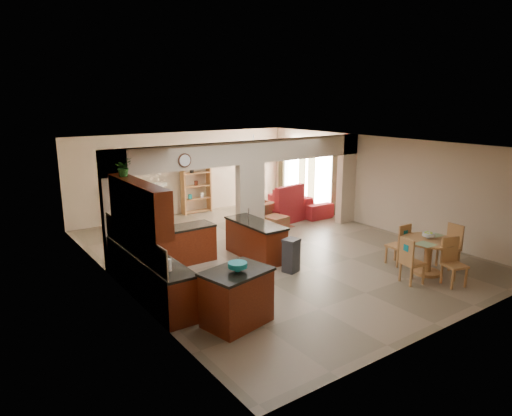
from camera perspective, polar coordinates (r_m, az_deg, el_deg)
floor at (r=11.99m, az=2.01°, el=-5.43°), size 10.00×10.00×0.00m
ceiling at (r=11.39m, az=2.12°, el=8.02°), size 10.00×10.00×0.00m
wall_back at (r=15.81m, az=-8.97°, el=4.31°), size 8.00×0.00×8.00m
wall_front at (r=8.33m, az=23.37°, el=-5.05°), size 8.00×0.00×8.00m
wall_left at (r=9.79m, az=-16.96°, el=-1.83°), size 0.00×10.00×10.00m
wall_right at (r=14.34m, az=14.94°, el=3.07°), size 0.00×10.00×10.00m
partition_left_pier at (r=10.80m, az=-17.14°, el=-0.43°), size 0.60×0.25×2.80m
partition_center_pier at (r=12.46m, az=-0.72°, el=0.59°), size 0.80×0.25×2.20m
partition_right_pier at (r=14.77m, az=11.22°, el=3.57°), size 0.60×0.25×2.80m
partition_header at (r=12.23m, az=-0.74°, el=6.99°), size 8.00×0.25×0.60m
kitchen_counter at (r=10.09m, az=-12.14°, el=-6.66°), size 2.52×3.29×1.48m
upper_cabinets at (r=8.99m, az=-14.48°, el=0.40°), size 0.35×2.40×0.90m
peninsula at (r=11.42m, az=-0.04°, el=-3.98°), size 0.70×1.85×0.91m
wall_clock at (r=11.10m, az=-8.90°, el=5.90°), size 0.34×0.03×0.34m
rug at (r=14.28m, az=0.77°, el=-2.26°), size 1.60×1.30×0.01m
fireplace at (r=15.18m, az=-13.99°, el=0.67°), size 1.60×0.35×1.20m
shelving_unit at (r=15.89m, az=-7.48°, el=2.58°), size 1.00×0.32×1.80m
window_a at (r=15.90m, az=8.49°, el=3.65°), size 0.02×0.90×1.90m
window_b at (r=17.15m, az=4.58°, el=4.48°), size 0.02×0.90×1.90m
glazed_door at (r=16.54m, az=6.45°, el=3.57°), size 0.02×0.70×2.10m
drape_a_left at (r=15.45m, az=9.91°, el=3.31°), size 0.10×0.28×2.30m
drape_a_right at (r=16.30m, az=6.94°, el=3.94°), size 0.10×0.28×2.30m
drape_b_left at (r=16.67m, az=5.79°, el=4.19°), size 0.10×0.28×2.30m
drape_b_right at (r=17.59m, az=3.23°, el=4.72°), size 0.10×0.28×2.30m
ceiling_fan at (r=14.70m, az=-0.32°, el=8.35°), size 1.00×1.00×0.10m
kitchen_island at (r=8.15m, az=-2.42°, el=-11.07°), size 1.31×1.06×1.01m
teal_bowl at (r=7.89m, az=-2.32°, el=-7.36°), size 0.33×0.33×0.16m
trash_can at (r=10.54m, az=4.41°, el=-6.08°), size 0.41×0.38×0.72m
dining_table at (r=11.05m, az=20.75°, el=-5.10°), size 1.19×1.19×0.81m
fruit_bowl at (r=11.02m, az=20.75°, el=-3.20°), size 0.28×0.28×0.15m
sofa at (r=15.97m, az=5.44°, el=0.71°), size 2.49×1.01×0.72m
chaise at (r=14.89m, az=3.20°, el=-0.66°), size 1.37×1.18×0.49m
armchair at (r=14.36m, az=0.35°, el=-0.64°), size 0.95×0.97×0.75m
ottoman at (r=13.77m, az=2.47°, el=-1.93°), size 0.71×0.71×0.44m
plant at (r=9.54m, az=-16.25°, el=4.93°), size 0.43×0.41×0.37m
chair_north at (r=11.39m, az=17.59°, el=-4.17°), size 0.43×0.43×1.02m
chair_east at (r=11.72m, az=23.24°, el=-4.15°), size 0.45×0.45×1.02m
chair_south at (r=10.63m, az=23.33°, el=-5.93°), size 0.53×0.53×1.02m
chair_west at (r=10.34m, az=18.67°, el=-6.06°), size 0.50×0.50×1.02m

